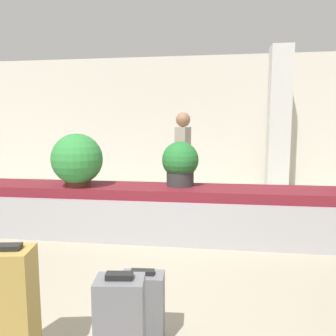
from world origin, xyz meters
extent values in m
plane|color=#9E937F|center=(0.00, 0.00, 0.00)|extent=(18.00, 18.00, 0.00)
cube|color=beige|center=(0.00, 5.83, 1.60)|extent=(18.00, 0.06, 3.20)
cube|color=#9E9EA3|center=(0.00, 1.80, 0.27)|extent=(7.11, 0.87, 0.54)
cube|color=maroon|center=(0.00, 1.80, 0.61)|extent=(6.82, 0.71, 0.13)
cube|color=silver|center=(2.00, 5.06, 1.60)|extent=(0.45, 0.45, 3.20)
cube|color=black|center=(0.14, -0.97, 0.73)|extent=(0.14, 0.07, 0.03)
cube|color=slate|center=(0.14, -0.43, 0.24)|extent=(0.29, 0.18, 0.48)
cube|color=black|center=(0.14, -0.43, 0.50)|extent=(0.16, 0.07, 0.03)
cube|color=#A3843D|center=(-0.58, -0.77, 0.38)|extent=(0.30, 0.27, 0.75)
cube|color=black|center=(-0.58, -0.77, 0.77)|extent=(0.15, 0.10, 0.03)
cylinder|color=#4C2319|center=(-1.20, 1.66, 0.76)|extent=(0.33, 0.33, 0.18)
sphere|color=#2D7F38|center=(-1.20, 1.66, 1.04)|extent=(0.68, 0.68, 0.68)
cylinder|color=#2D2D2D|center=(0.15, 1.89, 0.78)|extent=(0.37, 0.37, 0.22)
sphere|color=#236B2D|center=(0.15, 1.89, 1.03)|extent=(0.49, 0.49, 0.49)
cylinder|color=#282833|center=(-0.01, 2.92, 0.41)|extent=(0.11, 0.11, 0.82)
cylinder|color=#282833|center=(0.19, 2.92, 0.41)|extent=(0.11, 0.11, 0.82)
cube|color=gray|center=(0.09, 2.92, 1.14)|extent=(0.25, 0.35, 0.65)
sphere|color=#936B4C|center=(0.09, 2.92, 1.58)|extent=(0.24, 0.24, 0.24)
camera|label=1|loc=(0.59, -2.46, 1.46)|focal=35.00mm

